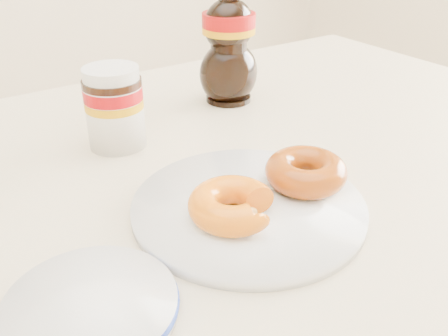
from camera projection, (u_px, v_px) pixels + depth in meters
dining_table at (193, 237)px, 0.67m from camera, size 1.40×0.90×0.75m
plate at (248, 206)px, 0.57m from camera, size 0.27×0.27×0.01m
donut_bitten at (232, 205)px, 0.54m from camera, size 0.12×0.12×0.03m
donut_whole at (306, 171)px, 0.60m from camera, size 0.13×0.13×0.03m
nutella_jar at (114, 104)px, 0.70m from camera, size 0.08×0.08×0.12m
syrup_bottle at (229, 43)px, 0.84m from camera, size 0.13×0.12×0.21m
blue_rim_saucer at (91, 306)px, 0.43m from camera, size 0.16×0.16×0.02m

